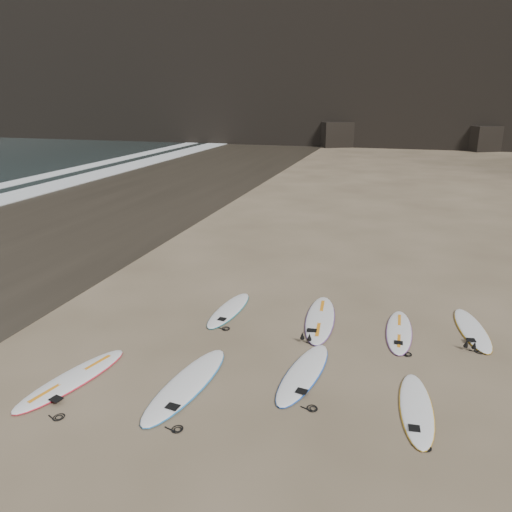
% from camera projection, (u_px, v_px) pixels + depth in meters
% --- Properties ---
extents(ground, '(240.00, 240.00, 0.00)m').
position_uv_depth(ground, '(322.00, 387.00, 9.21)').
color(ground, '#897559').
rests_on(ground, ground).
extents(wet_sand, '(12.00, 200.00, 0.01)m').
position_uv_depth(wet_sand, '(63.00, 218.00, 21.81)').
color(wet_sand, '#383026').
rests_on(wet_sand, ground).
extents(surfboard_0, '(1.20, 2.63, 0.09)m').
position_uv_depth(surfboard_0, '(73.00, 379.00, 9.40)').
color(surfboard_0, white).
rests_on(surfboard_0, ground).
extents(surfboard_1, '(0.97, 2.85, 0.10)m').
position_uv_depth(surfboard_1, '(187.00, 384.00, 9.23)').
color(surfboard_1, white).
rests_on(surfboard_1, ground).
extents(surfboard_2, '(0.93, 2.52, 0.09)m').
position_uv_depth(surfboard_2, '(304.00, 373.00, 9.60)').
color(surfboard_2, white).
rests_on(surfboard_2, ground).
extents(surfboard_3, '(0.69, 2.26, 0.08)m').
position_uv_depth(surfboard_3, '(416.00, 408.00, 8.53)').
color(surfboard_3, white).
rests_on(surfboard_3, ground).
extents(surfboard_5, '(0.71, 2.31, 0.08)m').
position_uv_depth(surfboard_5, '(229.00, 310.00, 12.42)').
color(surfboard_5, white).
rests_on(surfboard_5, ground).
extents(surfboard_6, '(0.89, 2.76, 0.10)m').
position_uv_depth(surfboard_6, '(320.00, 318.00, 11.91)').
color(surfboard_6, white).
rests_on(surfboard_6, ground).
extents(surfboard_7, '(0.56, 2.28, 0.08)m').
position_uv_depth(surfboard_7, '(399.00, 331.00, 11.29)').
color(surfboard_7, white).
rests_on(surfboard_7, ground).
extents(surfboard_8, '(0.90, 2.36, 0.08)m').
position_uv_depth(surfboard_8, '(472.00, 329.00, 11.38)').
color(surfboard_8, white).
rests_on(surfboard_8, ground).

